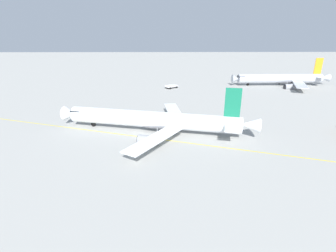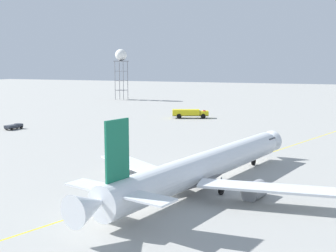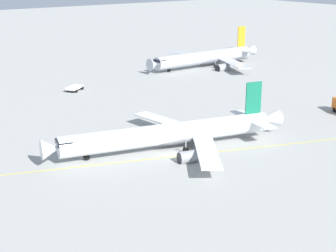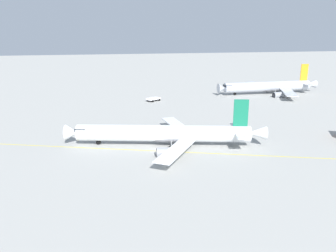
% 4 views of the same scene
% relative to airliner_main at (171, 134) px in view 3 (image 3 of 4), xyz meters
% --- Properties ---
extents(ground_plane, '(600.00, 600.00, 0.00)m').
position_rel_airliner_main_xyz_m(ground_plane, '(1.65, 2.56, -2.63)').
color(ground_plane, '#9E9E99').
extents(airliner_main, '(44.27, 32.86, 10.80)m').
position_rel_airliner_main_xyz_m(airliner_main, '(0.00, 0.00, 0.00)').
color(airliner_main, silver).
rests_on(airliner_main, ground_plane).
extents(airliner_secondary, '(42.52, 37.57, 12.09)m').
position_rel_airliner_main_xyz_m(airliner_secondary, '(-52.84, -54.50, 0.12)').
color(airliner_secondary, '#B2B7C1').
rests_on(airliner_secondary, ground_plane).
extents(pushback_tug_truck, '(5.62, 5.08, 1.30)m').
position_rel_airliner_main_xyz_m(pushback_tug_truck, '(-5.05, -49.21, -1.82)').
color(pushback_tug_truck, '#232326').
rests_on(pushback_tug_truck, ground_plane).
extents(taxiway_centreline, '(166.66, 57.07, 0.01)m').
position_rel_airliner_main_xyz_m(taxiway_centreline, '(-0.53, 4.37, -2.62)').
color(taxiway_centreline, yellow).
rests_on(taxiway_centreline, ground_plane).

